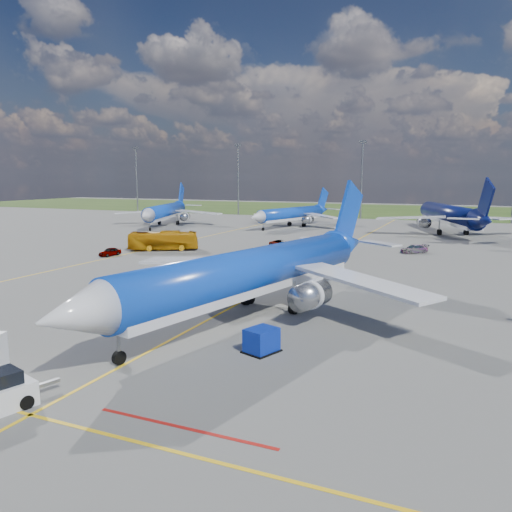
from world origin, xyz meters
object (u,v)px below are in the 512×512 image
at_px(bg_jet_n, 448,233).
at_px(service_car_c, 414,249).
at_px(bg_jet_nw, 166,225).
at_px(uld_container, 261,340).
at_px(baggage_tug_c, 332,240).
at_px(apron_bus, 163,241).
at_px(service_car_b, 281,244).
at_px(bg_jet_nnw, 291,227).
at_px(service_car_a, 110,252).
at_px(main_airliner, 252,315).

xyz_separation_m(bg_jet_n, service_car_c, (-3.71, -32.73, 0.67)).
xyz_separation_m(bg_jet_nw, uld_container, (58.37, -75.87, 0.85)).
xyz_separation_m(bg_jet_n, baggage_tug_c, (-19.10, -25.48, 0.51)).
distance_m(apron_bus, service_car_c, 41.26).
xyz_separation_m(bg_jet_nw, service_car_b, (40.98, -25.55, 0.62)).
bearing_deg(apron_bus, baggage_tug_c, -77.68).
distance_m(bg_jet_nw, apron_bus, 44.06).
xyz_separation_m(bg_jet_nnw, baggage_tug_c, (17.20, -25.70, 0.51)).
distance_m(bg_jet_nnw, service_car_b, 36.57).
bearing_deg(baggage_tug_c, apron_bus, -131.77).
relative_size(service_car_b, baggage_tug_c, 0.90).
height_order(apron_bus, service_car_a, apron_bus).
bearing_deg(main_airliner, service_car_a, 159.78).
bearing_deg(uld_container, bg_jet_n, 104.06).
distance_m(uld_container, service_car_a, 49.16).
relative_size(main_airliner, service_car_a, 11.60).
height_order(bg_jet_nw, apron_bus, bg_jet_nw).
distance_m(bg_jet_nw, service_car_c, 67.31).
xyz_separation_m(bg_jet_n, service_car_b, (-25.80, -34.80, 0.62)).
height_order(bg_jet_nw, service_car_a, bg_jet_nw).
bearing_deg(main_airliner, bg_jet_nw, 141.47).
xyz_separation_m(bg_jet_n, main_airliner, (-12.81, -76.80, 0.00)).
distance_m(bg_jet_nw, baggage_tug_c, 50.37).
height_order(service_car_a, baggage_tug_c, service_car_a).
relative_size(main_airliner, uld_container, 20.46).
height_order(main_airliner, service_car_a, main_airliner).
relative_size(bg_jet_n, service_car_a, 11.92).
height_order(apron_bus, service_car_b, apron_bus).
relative_size(service_car_b, service_car_c, 0.97).
relative_size(apron_bus, service_car_a, 3.07).
xyz_separation_m(bg_jet_n, apron_bus, (-42.72, -46.12, 1.61)).
bearing_deg(service_car_b, baggage_tug_c, -16.62).
bearing_deg(baggage_tug_c, service_car_c, -18.14).
bearing_deg(service_car_a, service_car_b, 49.70).
bearing_deg(bg_jet_nnw, baggage_tug_c, -41.69).
bearing_deg(service_car_a, bg_jet_n, 55.90).
xyz_separation_m(bg_jet_nw, main_airliner, (53.97, -67.55, 0.00)).
height_order(bg_jet_nw, bg_jet_nnw, bg_jet_nw).
relative_size(bg_jet_nnw, main_airliner, 0.80).
relative_size(bg_jet_nw, bg_jet_nnw, 1.12).
bearing_deg(bg_jet_n, service_car_b, 33.43).
bearing_deg(main_airliner, baggage_tug_c, 109.84).
xyz_separation_m(bg_jet_nw, baggage_tug_c, (47.68, -16.23, 0.51)).
distance_m(main_airliner, baggage_tug_c, 51.70).
bearing_deg(bg_jet_nw, service_car_b, -49.90).
bearing_deg(bg_jet_n, apron_bus, 27.17).
relative_size(bg_jet_nw, apron_bus, 3.39).
distance_m(bg_jet_nnw, bg_jet_n, 36.31).
relative_size(bg_jet_nw, service_car_a, 10.41).
bearing_deg(service_car_a, uld_container, -31.81).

